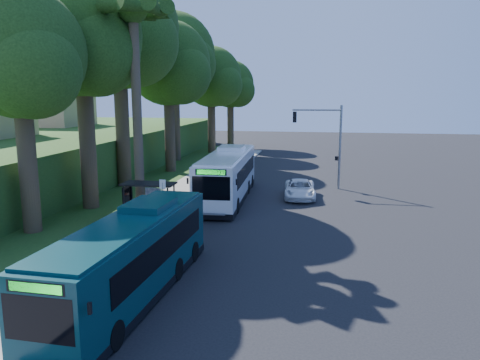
% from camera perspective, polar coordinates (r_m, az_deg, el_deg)
% --- Properties ---
extents(ground, '(140.00, 140.00, 0.00)m').
position_cam_1_polar(ground, '(30.84, 3.43, -4.42)').
color(ground, black).
rests_on(ground, ground).
extents(sidewalk, '(4.50, 70.00, 0.12)m').
position_cam_1_polar(sidewalk, '(32.46, -9.50, -3.68)').
color(sidewalk, gray).
rests_on(sidewalk, ground).
extents(red_curb, '(0.25, 30.00, 0.13)m').
position_cam_1_polar(red_curb, '(28.08, -7.80, -5.86)').
color(red_curb, maroon).
rests_on(red_curb, ground).
extents(grass_verge, '(8.00, 70.00, 0.06)m').
position_cam_1_polar(grass_verge, '(39.12, -14.93, -1.52)').
color(grass_verge, '#234719').
rests_on(grass_verge, ground).
extents(bus_shelter, '(3.20, 1.51, 2.55)m').
position_cam_1_polar(bus_shelter, '(29.45, -11.38, -1.71)').
color(bus_shelter, black).
rests_on(bus_shelter, ground).
extents(stop_sign_pole, '(0.35, 0.06, 3.17)m').
position_cam_1_polar(stop_sign_pole, '(26.79, -9.37, -2.25)').
color(stop_sign_pole, gray).
rests_on(stop_sign_pole, ground).
extents(traffic_signal_pole, '(4.10, 0.30, 7.00)m').
position_cam_1_polar(traffic_signal_pole, '(39.76, 10.66, 5.25)').
color(traffic_signal_pole, gray).
rests_on(traffic_signal_pole, ground).
extents(palm_tree, '(4.20, 4.20, 14.40)m').
position_cam_1_polar(palm_tree, '(30.75, -12.88, 18.56)').
color(palm_tree, '#4C3F2D').
rests_on(palm_tree, ground).
extents(hillside_backdrop, '(24.00, 60.00, 8.80)m').
position_cam_1_polar(hillside_backdrop, '(53.97, -23.39, 3.79)').
color(hillside_backdrop, '#234719').
rests_on(hillside_backdrop, ground).
extents(tree_0, '(8.40, 8.00, 15.70)m').
position_cam_1_polar(tree_0, '(33.73, -18.61, 15.54)').
color(tree_0, '#382B1E').
rests_on(tree_0, ground).
extents(tree_1, '(10.50, 10.00, 18.26)m').
position_cam_1_polar(tree_1, '(41.46, -14.47, 16.82)').
color(tree_1, '#382B1E').
rests_on(tree_1, ground).
extents(tree_2, '(8.82, 8.40, 15.12)m').
position_cam_1_polar(tree_2, '(48.17, -8.65, 13.40)').
color(tree_2, '#382B1E').
rests_on(tree_2, ground).
extents(tree_3, '(10.08, 9.60, 17.28)m').
position_cam_1_polar(tree_3, '(56.47, -7.98, 14.50)').
color(tree_3, '#382B1E').
rests_on(tree_3, ground).
extents(tree_4, '(8.40, 8.00, 14.14)m').
position_cam_1_polar(tree_4, '(63.38, -3.46, 12.09)').
color(tree_4, '#382B1E').
rests_on(tree_4, ground).
extents(tree_5, '(7.35, 7.00, 12.86)m').
position_cam_1_polar(tree_5, '(70.97, -1.12, 11.32)').
color(tree_5, '#382B1E').
rests_on(tree_5, ground).
extents(tree_6, '(7.56, 7.20, 13.74)m').
position_cam_1_polar(tree_6, '(28.76, -25.21, 13.07)').
color(tree_6, '#382B1E').
rests_on(tree_6, ground).
extents(white_bus, '(3.32, 13.01, 3.85)m').
position_cam_1_polar(white_bus, '(35.41, -1.50, 0.65)').
color(white_bus, white).
rests_on(white_bus, ground).
extents(teal_bus, '(2.86, 11.63, 3.44)m').
position_cam_1_polar(teal_bus, '(18.99, -13.02, -8.97)').
color(teal_bus, '#0A333A').
rests_on(teal_bus, ground).
extents(pickup, '(2.63, 5.12, 1.38)m').
position_cam_1_polar(pickup, '(36.29, 7.30, -1.10)').
color(pickup, white).
rests_on(pickup, ground).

